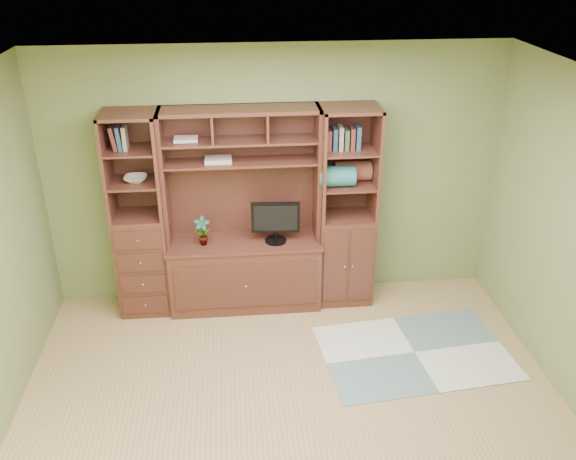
{
  "coord_description": "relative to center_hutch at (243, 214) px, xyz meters",
  "views": [
    {
      "loc": [
        -0.41,
        -3.65,
        3.52
      ],
      "look_at": [
        0.06,
        1.2,
        1.1
      ],
      "focal_mm": 38.0,
      "sensor_mm": 36.0,
      "label": 1
    }
  ],
  "objects": [
    {
      "name": "magazines",
      "position": [
        -0.21,
        0.09,
        0.54
      ],
      "size": [
        0.25,
        0.18,
        0.04
      ],
      "primitive_type": "cube",
      "color": "#C2B0A5",
      "rests_on": "center_hutch"
    },
    {
      "name": "left_tower",
      "position": [
        -1.0,
        0.04,
        0.0
      ],
      "size": [
        0.5,
        0.45,
        2.05
      ],
      "primitive_type": "cube",
      "color": "#4E241B",
      "rests_on": "ground"
    },
    {
      "name": "rug",
      "position": [
        1.52,
        -0.99,
        -1.02
      ],
      "size": [
        1.79,
        1.29,
        0.01
      ],
      "primitive_type": "cube",
      "rotation": [
        0.0,
        0.0,
        0.1
      ],
      "color": "#A0A7A6",
      "rests_on": "ground"
    },
    {
      "name": "blanket_teal",
      "position": [
        0.91,
        -0.01,
        0.37
      ],
      "size": [
        0.35,
        0.2,
        0.2
      ],
      "primitive_type": "cube",
      "color": "#286965",
      "rests_on": "right_tower"
    },
    {
      "name": "right_tower",
      "position": [
        1.02,
        0.04,
        0.0
      ],
      "size": [
        0.55,
        0.45,
        2.05
      ],
      "primitive_type": "cube",
      "color": "#4E241B",
      "rests_on": "ground"
    },
    {
      "name": "room",
      "position": [
        0.33,
        -1.73,
        0.28
      ],
      "size": [
        4.6,
        4.1,
        2.64
      ],
      "color": "tan",
      "rests_on": "ground"
    },
    {
      "name": "bowl",
      "position": [
        -0.99,
        0.04,
        0.39
      ],
      "size": [
        0.21,
        0.21,
        0.05
      ],
      "primitive_type": "imported",
      "color": "beige",
      "rests_on": "left_tower"
    },
    {
      "name": "orchid",
      "position": [
        -0.4,
        -0.03,
        -0.15
      ],
      "size": [
        0.15,
        0.1,
        0.29
      ],
      "primitive_type": "imported",
      "color": "#AE573B",
      "rests_on": "center_hutch"
    },
    {
      "name": "center_hutch",
      "position": [
        0.0,
        0.0,
        0.0
      ],
      "size": [
        1.54,
        0.53,
        2.05
      ],
      "primitive_type": "cube",
      "color": "#4E241B",
      "rests_on": "ground"
    },
    {
      "name": "monitor",
      "position": [
        0.31,
        -0.03,
        -0.0
      ],
      "size": [
        0.49,
        0.24,
        0.58
      ],
      "primitive_type": "cube",
      "rotation": [
        0.0,
        0.0,
        -0.06
      ],
      "color": "black",
      "rests_on": "center_hutch"
    },
    {
      "name": "blanket_red",
      "position": [
        1.08,
        0.12,
        0.36
      ],
      "size": [
        0.36,
        0.2,
        0.2
      ],
      "primitive_type": "cube",
      "color": "brown",
      "rests_on": "right_tower"
    }
  ]
}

